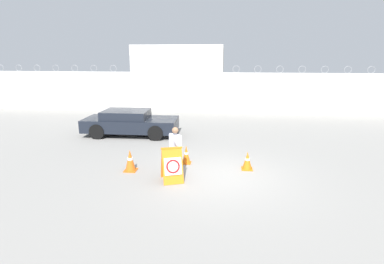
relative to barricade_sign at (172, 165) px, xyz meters
name	(u,v)px	position (x,y,z in m)	size (l,w,h in m)	color
ground_plane	(221,176)	(1.54, 0.57, -0.55)	(90.00, 90.00, 0.00)	gray
perimeter_wall	(225,93)	(1.54, 11.72, 0.82)	(36.00, 0.30, 3.18)	silver
building_block	(182,74)	(-2.04, 16.20, 1.74)	(6.76, 6.30, 4.58)	silver
barricade_sign	(172,165)	(0.00, 0.00, 0.00)	(0.83, 0.87, 1.11)	orange
security_guard	(175,149)	(0.02, 0.53, 0.34)	(0.49, 0.61, 1.63)	#232838
traffic_cone_near	(186,155)	(0.23, 1.64, -0.22)	(0.34, 0.34, 0.68)	orange
traffic_cone_mid	(130,160)	(-1.59, 0.69, -0.18)	(0.42, 0.42, 0.76)	orange
traffic_cone_far	(247,161)	(2.42, 1.28, -0.24)	(0.38, 0.38, 0.64)	orange
parked_car_front_coupe	(130,122)	(-3.06, 5.29, 0.09)	(4.58, 1.97, 1.25)	black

